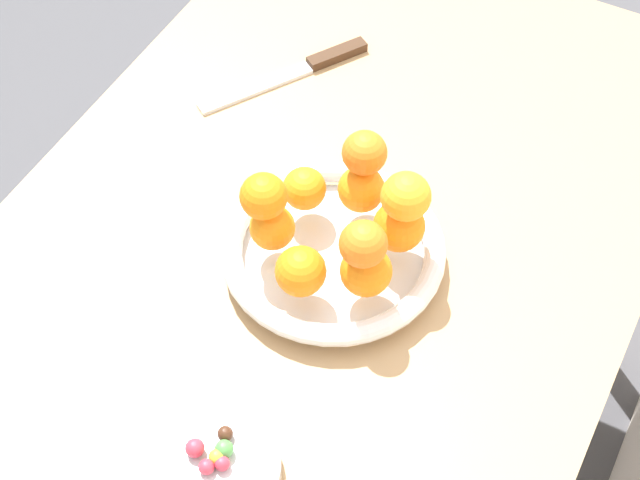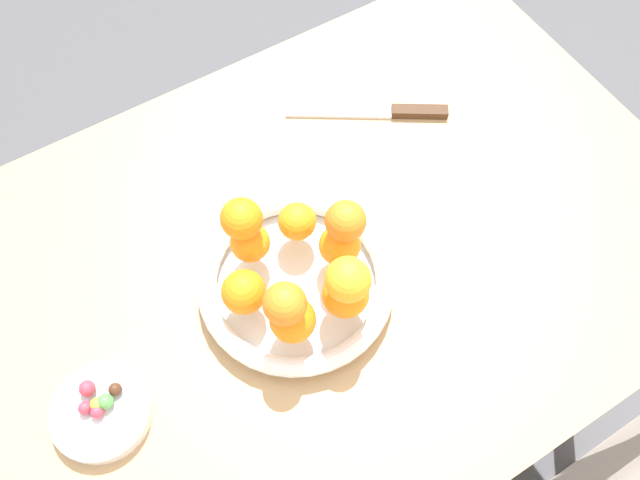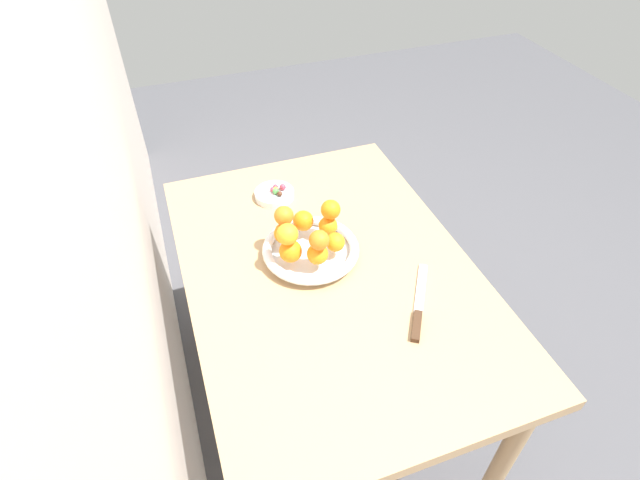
{
  "view_description": "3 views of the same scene",
  "coord_description": "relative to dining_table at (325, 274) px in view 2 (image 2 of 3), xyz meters",
  "views": [
    {
      "loc": [
        0.68,
        0.34,
        1.69
      ],
      "look_at": [
        0.09,
        0.03,
        0.82
      ],
      "focal_mm": 55.0,
      "sensor_mm": 36.0,
      "label": 1
    },
    {
      "loc": [
        0.22,
        0.34,
        1.53
      ],
      "look_at": [
        0.03,
        0.03,
        0.85
      ],
      "focal_mm": 35.0,
      "sensor_mm": 36.0,
      "label": 2
    },
    {
      "loc": [
        -0.88,
        0.34,
        1.7
      ],
      "look_at": [
        0.04,
        0.01,
        0.81
      ],
      "focal_mm": 28.0,
      "sensor_mm": 36.0,
      "label": 3
    }
  ],
  "objects": [
    {
      "name": "orange_1",
      "position": [
        0.1,
        0.09,
        0.16
      ],
      "size": [
        0.06,
        0.06,
        0.06
      ],
      "primitive_type": "sphere",
      "color": "orange",
      "rests_on": "fruit_bowl"
    },
    {
      "name": "orange_0",
      "position": [
        0.14,
        0.03,
        0.16
      ],
      "size": [
        0.06,
        0.06,
        0.06
      ],
      "primitive_type": "sphere",
      "color": "orange",
      "rests_on": "fruit_bowl"
    },
    {
      "name": "candy_ball_5",
      "position": [
        0.36,
        0.05,
        0.12
      ],
      "size": [
        0.02,
        0.02,
        0.02
      ],
      "primitive_type": "sphere",
      "color": "gold",
      "rests_on": "candy_dish"
    },
    {
      "name": "orange_6",
      "position": [
        0.03,
        0.1,
        0.22
      ],
      "size": [
        0.06,
        0.06,
        0.06
      ],
      "primitive_type": "sphere",
      "color": "orange",
      "rests_on": "orange_2"
    },
    {
      "name": "candy_dish",
      "position": [
        0.36,
        0.05,
        0.1
      ],
      "size": [
        0.12,
        0.12,
        0.02
      ],
      "primitive_type": "cylinder",
      "color": "silver",
      "rests_on": "dining_table"
    },
    {
      "name": "dining_table",
      "position": [
        0.0,
        0.0,
        0.0
      ],
      "size": [
        1.1,
        0.76,
        0.74
      ],
      "color": "tan",
      "rests_on": "ground_plane"
    },
    {
      "name": "candy_ball_4",
      "position": [
        0.33,
        0.04,
        0.12
      ],
      "size": [
        0.02,
        0.02,
        0.02
      ],
      "primitive_type": "sphere",
      "color": "#472819",
      "rests_on": "candy_dish"
    },
    {
      "name": "ground_plane",
      "position": [
        0.0,
        0.0,
        -0.65
      ],
      "size": [
        6.0,
        6.0,
        0.0
      ],
      "primitive_type": "plane",
      "color": "#4C4C51"
    },
    {
      "name": "candy_ball_6",
      "position": [
        0.35,
        0.05,
        0.12
      ],
      "size": [
        0.02,
        0.02,
        0.02
      ],
      "primitive_type": "sphere",
      "color": "#4C9947",
      "rests_on": "candy_dish"
    },
    {
      "name": "orange_9",
      "position": [
        -0.01,
        0.03,
        0.21
      ],
      "size": [
        0.05,
        0.05,
        0.05
      ],
      "primitive_type": "sphere",
      "color": "orange",
      "rests_on": "orange_3"
    },
    {
      "name": "candy_ball_1",
      "position": [
        0.36,
        0.03,
        0.12
      ],
      "size": [
        0.02,
        0.02,
        0.02
      ],
      "primitive_type": "sphere",
      "color": "#C6384C",
      "rests_on": "candy_dish"
    },
    {
      "name": "candy_ball_3",
      "position": [
        0.37,
        0.05,
        0.12
      ],
      "size": [
        0.02,
        0.02,
        0.02
      ],
      "primitive_type": "sphere",
      "color": "#C6384C",
      "rests_on": "candy_dish"
    },
    {
      "name": "orange_5",
      "position": [
        0.1,
        -0.03,
        0.15
      ],
      "size": [
        0.05,
        0.05,
        0.05
      ],
      "primitive_type": "sphere",
      "color": "orange",
      "rests_on": "fruit_bowl"
    },
    {
      "name": "orange_4",
      "position": [
        0.03,
        -0.03,
        0.15
      ],
      "size": [
        0.05,
        0.05,
        0.05
      ],
      "primitive_type": "sphere",
      "color": "orange",
      "rests_on": "fruit_bowl"
    },
    {
      "name": "knife",
      "position": [
        -0.2,
        -0.16,
        0.09
      ],
      "size": [
        0.23,
        0.16,
        0.01
      ],
      "color": "#3F2819",
      "rests_on": "dining_table"
    },
    {
      "name": "orange_7",
      "position": [
        0.11,
        0.09,
        0.21
      ],
      "size": [
        0.05,
        0.05,
        0.05
      ],
      "primitive_type": "sphere",
      "color": "orange",
      "rests_on": "orange_1"
    },
    {
      "name": "orange_3",
      "position": [
        -0.0,
        0.03,
        0.16
      ],
      "size": [
        0.06,
        0.06,
        0.06
      ],
      "primitive_type": "sphere",
      "color": "orange",
      "rests_on": "fruit_bowl"
    },
    {
      "name": "fruit_bowl",
      "position": [
        0.07,
        0.03,
        0.11
      ],
      "size": [
        0.27,
        0.27,
        0.04
      ],
      "color": "silver",
      "rests_on": "dining_table"
    },
    {
      "name": "candy_ball_0",
      "position": [
        0.36,
        0.06,
        0.12
      ],
      "size": [
        0.02,
        0.02,
        0.02
      ],
      "primitive_type": "sphere",
      "color": "#C6384C",
      "rests_on": "candy_dish"
    },
    {
      "name": "orange_2",
      "position": [
        0.03,
        0.1,
        0.16
      ],
      "size": [
        0.06,
        0.06,
        0.06
      ],
      "primitive_type": "sphere",
      "color": "orange",
      "rests_on": "fruit_bowl"
    },
    {
      "name": "candy_ball_2",
      "position": [
        0.35,
        0.05,
        0.12
      ],
      "size": [
        0.01,
        0.01,
        0.01
      ],
      "primitive_type": "sphere",
      "color": "gold",
      "rests_on": "candy_dish"
    },
    {
      "name": "orange_8",
      "position": [
        0.1,
        -0.04,
        0.21
      ],
      "size": [
        0.05,
        0.05,
        0.05
      ],
      "primitive_type": "sphere",
      "color": "orange",
      "rests_on": "orange_5"
    }
  ]
}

